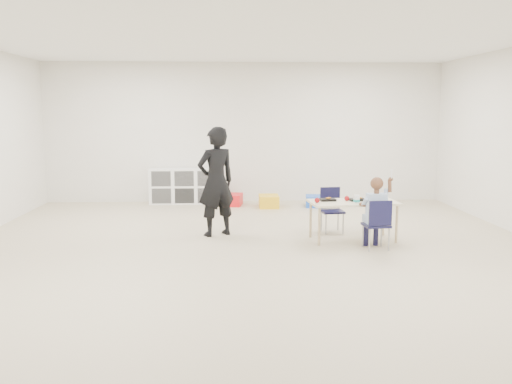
{
  "coord_description": "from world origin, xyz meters",
  "views": [
    {
      "loc": [
        -0.3,
        -6.51,
        1.83
      ],
      "look_at": [
        0.02,
        0.04,
        0.85
      ],
      "focal_mm": 38.0,
      "sensor_mm": 36.0,
      "label": 1
    }
  ],
  "objects_px": {
    "chair_near": "(376,224)",
    "cubby_shelf": "(185,186)",
    "child": "(377,210)",
    "table": "(353,220)",
    "adult": "(216,182)"
  },
  "relations": [
    {
      "from": "chair_near",
      "to": "cubby_shelf",
      "type": "distance_m",
      "value": 4.74
    },
    {
      "from": "child",
      "to": "cubby_shelf",
      "type": "bearing_deg",
      "value": 121.65
    },
    {
      "from": "table",
      "to": "chair_near",
      "type": "distance_m",
      "value": 0.55
    },
    {
      "from": "table",
      "to": "cubby_shelf",
      "type": "height_order",
      "value": "cubby_shelf"
    },
    {
      "from": "child",
      "to": "cubby_shelf",
      "type": "distance_m",
      "value": 4.75
    },
    {
      "from": "chair_near",
      "to": "cubby_shelf",
      "type": "bearing_deg",
      "value": 121.65
    },
    {
      "from": "child",
      "to": "cubby_shelf",
      "type": "relative_size",
      "value": 0.76
    },
    {
      "from": "chair_near",
      "to": "child",
      "type": "bearing_deg",
      "value": 0.0
    },
    {
      "from": "adult",
      "to": "cubby_shelf",
      "type": "bearing_deg",
      "value": -105.62
    },
    {
      "from": "chair_near",
      "to": "adult",
      "type": "bearing_deg",
      "value": 151.79
    },
    {
      "from": "chair_near",
      "to": "table",
      "type": "bearing_deg",
      "value": 105.86
    },
    {
      "from": "chair_near",
      "to": "adult",
      "type": "distance_m",
      "value": 2.38
    },
    {
      "from": "child",
      "to": "adult",
      "type": "bearing_deg",
      "value": 151.79
    },
    {
      "from": "cubby_shelf",
      "to": "child",
      "type": "bearing_deg",
      "value": -53.11
    },
    {
      "from": "adult",
      "to": "chair_near",
      "type": "bearing_deg",
      "value": 127.85
    }
  ]
}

